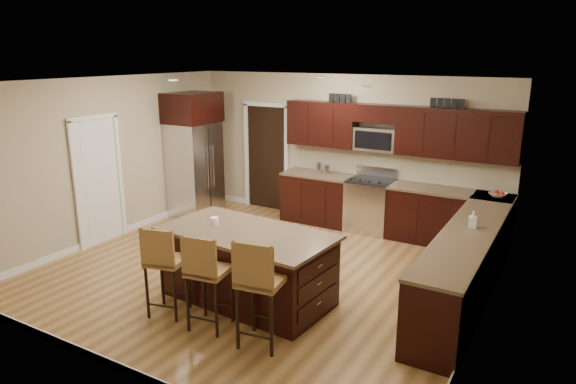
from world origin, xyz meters
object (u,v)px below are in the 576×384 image
Objects in this scene: stool_left at (164,261)px; stool_right at (259,281)px; refrigerator at (194,153)px; range at (370,205)px; stool_mid at (206,271)px; island at (247,268)px.

stool_left is 0.92× the size of stool_right.
stool_right is 4.97m from refrigerator.
range is at bearing 13.12° from refrigerator.
refrigerator is at bearing -166.88° from range.
refrigerator is (-3.30, -0.77, 0.73)m from range.
range is 4.13m from stool_mid.
range is 0.90× the size of stool_right.
stool_mid is 4.48m from refrigerator.
stool_right is (1.34, -0.01, 0.06)m from stool_left.
stool_left reaches higher than range.
stool_right is (0.71, -0.00, 0.05)m from stool_mid.
stool_left is 0.63m from stool_mid.
island is 3.92m from refrigerator.
refrigerator is at bearing 110.38° from stool_left.
island is 2.01× the size of stool_left.
stool_right is at bearing -14.78° from stool_left.
range is 0.49× the size of island.
range is at bearing 87.65° from island.
range is at bearing 76.70° from stool_mid.
range is 4.14m from stool_right.
island is at bearing 40.06° from stool_left.
stool_mid is (0.03, -0.85, 0.29)m from island.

